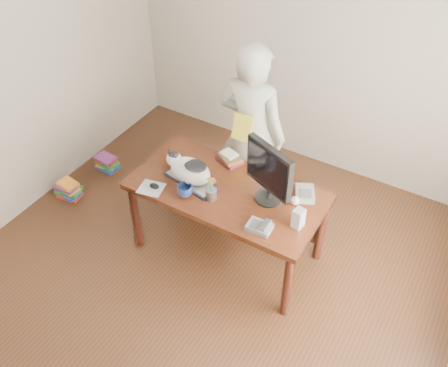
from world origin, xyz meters
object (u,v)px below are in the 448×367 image
coffee_mug (185,191)px  book_stack (230,158)px  mouse (154,186)px  cat (189,169)px  pen_cup (211,193)px  baseball (295,201)px  phone (260,227)px  book_pile_b (107,163)px  speaker (298,218)px  desk (232,197)px  person (251,134)px  keyboard (191,181)px  calculator (305,194)px  book_pile_a (69,190)px  monitor (269,172)px

coffee_mug → book_stack: 0.57m
mouse → cat: bearing=33.5°
pen_cup → baseball: pen_cup is taller
phone → book_pile_b: (-2.16, 0.61, -0.71)m
pen_cup → book_stack: bearing=103.3°
cat → mouse: 0.31m
speaker → book_pile_b: bearing=179.7°
desk → person: size_ratio=0.91×
keyboard → person: size_ratio=0.29×
phone → baseball: size_ratio=2.57×
calculator → book_pile_a: bearing=164.0°
book_stack → book_pile_a: 1.81m
person → coffee_mug: bearing=79.0°
phone → book_pile_a: (-2.19, 0.06, -0.69)m
keyboard → book_stack: bearing=84.5°
desk → baseball: (0.55, 0.04, 0.19)m
speaker → person: person is taller
pen_cup → mouse: size_ratio=2.26×
phone → book_pile_a: bearing=175.4°
keyboard → book_pile_a: (-1.45, -0.12, -0.68)m
monitor → phone: bearing=-50.5°
person → pen_cup: bearing=92.8°
pen_cup → phone: size_ratio=1.17×
keyboard → mouse: bearing=-124.4°
desk → calculator: size_ratio=6.59×
coffee_mug → book_pile_a: bearing=178.6°
coffee_mug → cat: bearing=111.7°
pen_cup → book_pile_b: size_ratio=0.87×
desk → coffee_mug: (-0.25, -0.32, 0.20)m
desk → phone: size_ratio=8.33×
mouse → person: (0.40, 0.91, 0.11)m
coffee_mug → phone: (0.69, -0.03, -0.02)m
coffee_mug → mouse: bearing=-168.5°
cat → pen_cup: size_ratio=2.10×
phone → baseball: 0.40m
baseball → person: 0.84m
pen_cup → baseball: bearing=25.4°
monitor → baseball: 0.34m
keyboard → desk: bearing=40.9°
speaker → book_pile_a: bearing=-167.3°
book_stack → mouse: bearing=-95.6°
cat → book_stack: bearing=82.6°
cat → book_pile_a: bearing=-162.9°
pen_cup → book_pile_a: size_ratio=0.83×
calculator → baseball: bearing=-130.4°
calculator → person: size_ratio=0.14×
mouse → speaker: speaker is taller
monitor → calculator: 0.41m
keyboard → calculator: calculator is taller
speaker → book_pile_a: 2.53m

